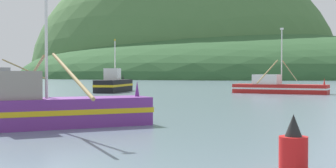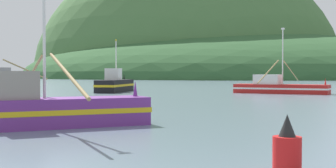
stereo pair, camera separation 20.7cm
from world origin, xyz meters
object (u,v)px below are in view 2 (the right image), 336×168
object	(u,v)px
fishing_boat_red	(279,87)
channel_buoy	(287,150)
fishing_boat_purple	(44,109)
fishing_boat_black	(115,85)

from	to	relation	value
fishing_boat_red	channel_buoy	world-z (taller)	fishing_boat_red
channel_buoy	fishing_boat_red	bearing A→B (deg)	93.08
fishing_boat_purple	channel_buoy	bearing A→B (deg)	-73.42
fishing_boat_black	channel_buoy	distance (m)	44.85
fishing_boat_purple	fishing_boat_black	distance (m)	35.26
fishing_boat_red	channel_buoy	distance (m)	40.94
fishing_boat_red	channel_buoy	bearing A→B (deg)	-75.85
fishing_boat_purple	fishing_boat_black	bearing A→B (deg)	66.74
fishing_boat_red	fishing_boat_black	distance (m)	18.49
fishing_boat_red	fishing_boat_purple	world-z (taller)	fishing_boat_purple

